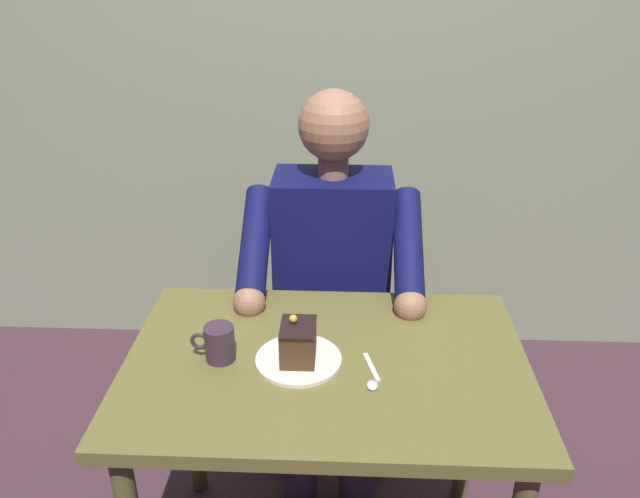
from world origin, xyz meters
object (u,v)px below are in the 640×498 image
object	(u,v)px
coffee_cup	(219,342)
dessert_spoon	(372,377)
seated_person	(331,290)
dining_table	(326,393)
cake_slice	(298,342)
chair	(332,304)

from	to	relation	value
coffee_cup	dessert_spoon	bearing A→B (deg)	170.64
coffee_cup	seated_person	bearing A→B (deg)	-119.83
dining_table	cake_slice	world-z (taller)	cake_slice
chair	coffee_cup	bearing A→B (deg)	67.46
chair	cake_slice	bearing A→B (deg)	83.88
dining_table	chair	distance (m)	0.63
cake_slice	coffee_cup	size ratio (longest dim) A/B	1.03
dining_table	chair	world-z (taller)	chair
cake_slice	dessert_spoon	bearing A→B (deg)	161.77
seated_person	cake_slice	xyz separation A→B (m)	(0.07, 0.45, 0.12)
seated_person	coffee_cup	size ratio (longest dim) A/B	11.81
dining_table	cake_slice	distance (m)	0.17
dining_table	cake_slice	size ratio (longest dim) A/B	8.80
chair	coffee_cup	xyz separation A→B (m)	(0.26, 0.62, 0.26)
dining_table	coffee_cup	distance (m)	0.30
chair	dessert_spoon	size ratio (longest dim) A/B	6.44
cake_slice	seated_person	bearing A→B (deg)	-98.41
dessert_spoon	seated_person	bearing A→B (deg)	-78.09
chair	seated_person	size ratio (longest dim) A/B	0.72
dining_table	cake_slice	bearing A→B (deg)	8.01
dining_table	cake_slice	xyz separation A→B (m)	(0.07, 0.01, 0.16)
seated_person	coffee_cup	world-z (taller)	seated_person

